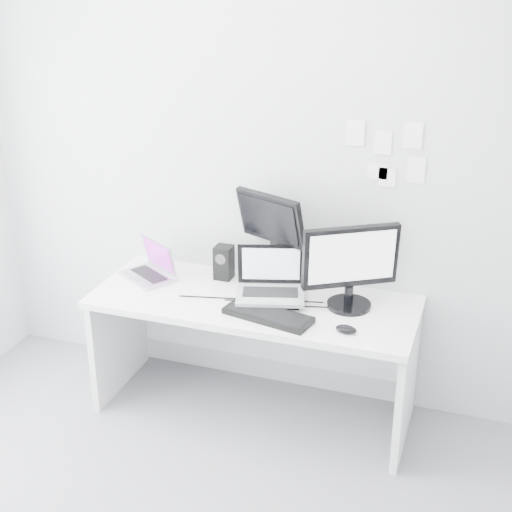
% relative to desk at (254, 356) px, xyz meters
% --- Properties ---
extents(back_wall, '(3.60, 0.00, 3.60)m').
position_rel_desk_xyz_m(back_wall, '(0.00, 0.35, 0.99)').
color(back_wall, silver).
rests_on(back_wall, ground).
extents(desk, '(1.80, 0.70, 0.73)m').
position_rel_desk_xyz_m(desk, '(0.00, 0.00, 0.00)').
color(desk, white).
rests_on(desk, ground).
extents(macbook, '(0.39, 0.36, 0.23)m').
position_rel_desk_xyz_m(macbook, '(-0.68, 0.06, 0.48)').
color(macbook, '#A8A8AC').
rests_on(macbook, desk).
extents(speaker, '(0.13, 0.13, 0.20)m').
position_rel_desk_xyz_m(speaker, '(-0.26, 0.21, 0.46)').
color(speaker, black).
rests_on(speaker, desk).
extents(dell_laptop, '(0.43, 0.38, 0.31)m').
position_rel_desk_xyz_m(dell_laptop, '(0.10, -0.00, 0.52)').
color(dell_laptop, '#A2A5A9').
rests_on(dell_laptop, desk).
extents(rear_monitor, '(0.46, 0.31, 0.58)m').
position_rel_desk_xyz_m(rear_monitor, '(0.05, 0.19, 0.66)').
color(rear_monitor, black).
rests_on(rear_monitor, desk).
extents(samsung_monitor, '(0.57, 0.48, 0.48)m').
position_rel_desk_xyz_m(samsung_monitor, '(0.52, 0.08, 0.60)').
color(samsung_monitor, black).
rests_on(samsung_monitor, desk).
extents(keyboard, '(0.50, 0.26, 0.03)m').
position_rel_desk_xyz_m(keyboard, '(0.14, -0.19, 0.38)').
color(keyboard, black).
rests_on(keyboard, desk).
extents(mouse, '(0.12, 0.08, 0.04)m').
position_rel_desk_xyz_m(mouse, '(0.56, -0.21, 0.38)').
color(mouse, black).
rests_on(mouse, desk).
extents(wall_note_0, '(0.10, 0.00, 0.14)m').
position_rel_desk_xyz_m(wall_note_0, '(0.45, 0.34, 1.26)').
color(wall_note_0, white).
rests_on(wall_note_0, back_wall).
extents(wall_note_1, '(0.09, 0.00, 0.13)m').
position_rel_desk_xyz_m(wall_note_1, '(0.60, 0.34, 1.22)').
color(wall_note_1, white).
rests_on(wall_note_1, back_wall).
extents(wall_note_2, '(0.10, 0.00, 0.14)m').
position_rel_desk_xyz_m(wall_note_2, '(0.75, 0.34, 1.26)').
color(wall_note_2, white).
rests_on(wall_note_2, back_wall).
extents(wall_note_3, '(0.11, 0.00, 0.08)m').
position_rel_desk_xyz_m(wall_note_3, '(0.58, 0.34, 1.05)').
color(wall_note_3, white).
rests_on(wall_note_3, back_wall).
extents(wall_note_4, '(0.09, 0.00, 0.14)m').
position_rel_desk_xyz_m(wall_note_4, '(0.78, 0.34, 1.08)').
color(wall_note_4, white).
rests_on(wall_note_4, back_wall).
extents(wall_note_5, '(0.09, 0.00, 0.10)m').
position_rel_desk_xyz_m(wall_note_5, '(0.63, 0.34, 1.03)').
color(wall_note_5, white).
rests_on(wall_note_5, back_wall).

